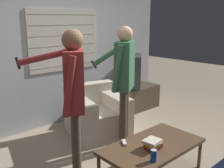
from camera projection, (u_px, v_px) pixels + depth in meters
The scene contains 10 objects.
wall_back at pixel (44, 51), 4.25m from camera, with size 5.20×0.08×2.55m.
armchair_beige at pixel (97, 114), 4.14m from camera, with size 1.00×1.02×0.76m.
coffee_table at pixel (152, 147), 3.00m from camera, with size 1.20×0.66×0.39m.
tv_stand at pixel (135, 97), 5.33m from camera, with size 0.95×0.52×0.46m.
tv at pixel (135, 71), 5.20m from camera, with size 0.63×0.61×0.63m.
person_left_standing at pixel (73, 89), 2.73m from camera, with size 0.59×0.77×1.69m.
person_right_standing at pixel (124, 73), 3.53m from camera, with size 0.51×0.79×1.70m.
book_stack at pixel (153, 144), 2.89m from camera, with size 0.21×0.18×0.11m.
soda_can at pixel (154, 156), 2.63m from camera, with size 0.07×0.07×0.13m.
spare_remote at pixel (124, 143), 3.02m from camera, with size 0.11×0.13×0.02m.
Camera 1 is at (-2.02, -1.87, 1.79)m, focal length 42.00 mm.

